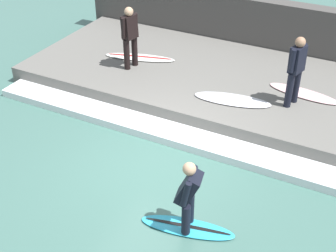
% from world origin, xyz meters
% --- Properties ---
extents(ground_plane, '(28.00, 28.00, 0.00)m').
position_xyz_m(ground_plane, '(0.00, 0.00, 0.00)').
color(ground_plane, '#426B60').
extents(concrete_ledge, '(4.40, 10.50, 0.47)m').
position_xyz_m(concrete_ledge, '(3.63, 0.00, 0.23)').
color(concrete_ledge, '#66635E').
rests_on(concrete_ledge, ground_plane).
extents(back_wall, '(0.50, 11.03, 1.80)m').
position_xyz_m(back_wall, '(6.08, 0.00, 0.90)').
color(back_wall, '#474442').
rests_on(back_wall, ground_plane).
extents(wave_foam_crest, '(0.71, 9.98, 0.18)m').
position_xyz_m(wave_foam_crest, '(1.08, 0.00, 0.09)').
color(wave_foam_crest, white).
rests_on(wave_foam_crest, ground_plane).
extents(surfboard_riding, '(0.80, 1.76, 0.07)m').
position_xyz_m(surfboard_riding, '(-1.34, -1.34, 0.03)').
color(surfboard_riding, '#2DADD1').
rests_on(surfboard_riding, ground_plane).
extents(surfer_riding, '(0.54, 0.52, 1.41)m').
position_xyz_m(surfer_riding, '(-1.34, -1.34, 0.84)').
color(surfer_riding, black).
rests_on(surfer_riding, surfboard_riding).
extents(surfer_waiting_near, '(0.55, 0.34, 1.68)m').
position_xyz_m(surfer_waiting_near, '(2.99, -1.97, 1.41)').
color(surfer_waiting_near, black).
rests_on(surfer_waiting_near, concrete_ledge).
extents(surfboard_waiting_near, '(0.73, 1.81, 0.06)m').
position_xyz_m(surfboard_waiting_near, '(3.58, -2.14, 0.50)').
color(surfboard_waiting_near, beige).
rests_on(surfboard_waiting_near, concrete_ledge).
extents(surfer_waiting_far, '(0.56, 0.35, 1.66)m').
position_xyz_m(surfer_waiting_far, '(2.96, 2.38, 1.40)').
color(surfer_waiting_far, black).
rests_on(surfer_waiting_far, concrete_ledge).
extents(surfboard_waiting_far, '(0.97, 2.04, 0.07)m').
position_xyz_m(surfboard_waiting_far, '(3.53, 2.44, 0.50)').
color(surfboard_waiting_far, white).
rests_on(surfboard_waiting_far, concrete_ledge).
extents(surfboard_spare, '(0.89, 1.92, 0.06)m').
position_xyz_m(surfboard_spare, '(2.50, -0.70, 0.50)').
color(surfboard_spare, silver).
rests_on(surfboard_spare, concrete_ledge).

